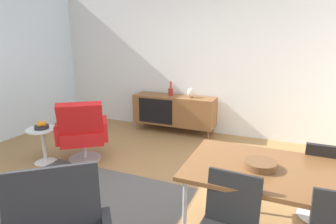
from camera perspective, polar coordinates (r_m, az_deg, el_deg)
The scene contains 12 objects.
ground_plane at distance 3.31m, azimuth -5.53°, elevation -17.21°, with size 8.32×8.32×0.00m, color #9E7242.
wall_back at distance 5.24m, azimuth 7.95°, elevation 10.83°, with size 6.80×0.12×2.80m, color silver.
sideboard at distance 5.28m, azimuth 1.26°, elevation 0.41°, with size 1.60×0.45×0.72m.
vase_cobalt at distance 5.09m, azimuth 4.85°, elevation 4.08°, with size 0.14×0.14×0.18m.
vase_sculptural_dark at distance 5.22m, azimuth 0.60°, elevation 4.38°, with size 0.10×0.10×0.28m.
dining_table at distance 2.43m, azimuth 23.54°, elevation -12.17°, with size 1.60×0.90×0.74m.
wooden_bowl_on_table at distance 2.37m, azimuth 18.84°, elevation -10.43°, with size 0.26×0.26×0.06m, color brown.
dining_chair_back_right at distance 3.07m, azimuth 29.78°, elevation -11.99°, with size 0.40×0.43×0.86m.
lounge_chair_red at distance 4.17m, azimuth -17.57°, elevation -3.82°, with size 0.90×0.90×0.95m.
side_table_round at distance 4.38m, azimuth -24.75°, elevation -5.66°, with size 0.44×0.44×0.52m.
fruit_bowl at distance 4.31m, azimuth -25.07°, elevation -2.63°, with size 0.20×0.20×0.11m.
area_rug at distance 3.28m, azimuth -18.39°, elevation -18.22°, with size 2.20×1.70×0.01m, color #595654.
Camera 1 is at (1.37, -2.45, 1.75)m, focal length 28.95 mm.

